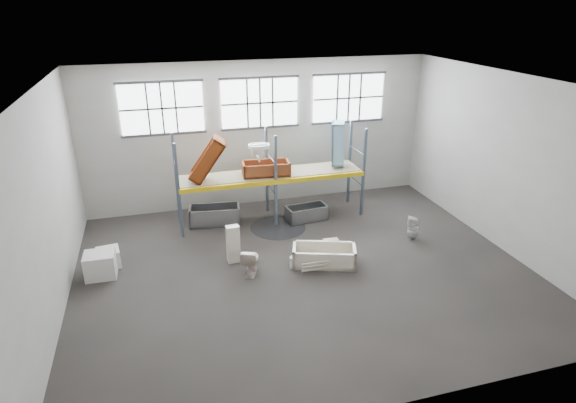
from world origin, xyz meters
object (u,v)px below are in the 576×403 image
object	(u,v)px
cistern_tall	(233,244)
blue_tub_upright	(338,143)
rust_tub_flat	(266,168)
bucket	(294,262)
carton_near	(100,265)
bathtub_beige	(324,255)
toilet_white	(413,228)
steel_tub_left	(215,215)
steel_tub_right	(307,213)
toilet_beige	(251,260)

from	to	relation	value
cistern_tall	blue_tub_upright	bearing A→B (deg)	28.48
rust_tub_flat	bucket	world-z (taller)	rust_tub_flat
carton_near	cistern_tall	bearing A→B (deg)	-3.32
bathtub_beige	rust_tub_flat	bearing A→B (deg)	123.65
bathtub_beige	blue_tub_upright	distance (m)	4.37
toilet_white	rust_tub_flat	xyz separation A→B (m)	(-3.98, 2.55, 1.46)
toilet_white	steel_tub_left	distance (m)	6.32
rust_tub_flat	blue_tub_upright	distance (m)	2.60
steel_tub_left	rust_tub_flat	distance (m)	2.29
steel_tub_right	blue_tub_upright	world-z (taller)	blue_tub_upright
blue_tub_upright	bucket	world-z (taller)	blue_tub_upright
toilet_white	bucket	distance (m)	4.04
cistern_tall	bucket	bearing A→B (deg)	-31.15
rust_tub_flat	toilet_white	bearing A→B (deg)	-32.61
toilet_white	bucket	world-z (taller)	toilet_white
steel_tub_left	blue_tub_upright	size ratio (longest dim) A/B	1.14
bathtub_beige	toilet_white	xyz separation A→B (m)	(3.13, 0.68, 0.11)
bathtub_beige	rust_tub_flat	size ratio (longest dim) A/B	1.15
bathtub_beige	toilet_white	distance (m)	3.20
carton_near	toilet_beige	bearing A→B (deg)	-13.55
carton_near	blue_tub_upright	bearing A→B (deg)	17.63
steel_tub_left	carton_near	bearing A→B (deg)	-144.07
toilet_beige	blue_tub_upright	bearing A→B (deg)	-113.29
cistern_tall	bucket	distance (m)	1.77
carton_near	steel_tub_left	bearing A→B (deg)	35.93
toilet_beige	carton_near	bearing A→B (deg)	11.24
toilet_beige	cistern_tall	distance (m)	0.82
toilet_white	carton_near	distance (m)	9.04
bathtub_beige	steel_tub_right	distance (m)	2.91
rust_tub_flat	blue_tub_upright	xyz separation A→B (m)	(2.52, 0.19, 0.57)
bucket	steel_tub_left	bearing A→B (deg)	116.42
blue_tub_upright	bucket	size ratio (longest dim) A/B	4.57
bathtub_beige	steel_tub_left	world-z (taller)	steel_tub_left
steel_tub_left	bathtub_beige	bearing A→B (deg)	-53.47
bucket	carton_near	bearing A→B (deg)	168.97
toilet_beige	carton_near	xyz separation A→B (m)	(-3.86, 0.93, -0.04)
toilet_beige	rust_tub_flat	world-z (taller)	rust_tub_flat
steel_tub_left	blue_tub_upright	world-z (taller)	blue_tub_upright
steel_tub_right	carton_near	bearing A→B (deg)	-163.55
blue_tub_upright	bucket	distance (m)	4.79
toilet_beige	toilet_white	distance (m)	5.21
cistern_tall	toilet_beige	bearing A→B (deg)	-68.82
steel_tub_left	blue_tub_upright	distance (m)	4.71
cistern_tall	bathtub_beige	bearing A→B (deg)	-22.86
steel_tub_right	carton_near	distance (m)	6.61
bathtub_beige	carton_near	xyz separation A→B (m)	(-5.91, 1.01, 0.08)
steel_tub_left	bucket	xyz separation A→B (m)	(1.70, -3.42, -0.14)
steel_tub_right	carton_near	size ratio (longest dim) A/B	1.72
rust_tub_flat	carton_near	bearing A→B (deg)	-156.31
bathtub_beige	bucket	world-z (taller)	bathtub_beige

